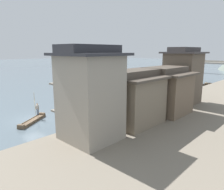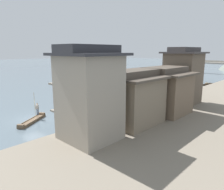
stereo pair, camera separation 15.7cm
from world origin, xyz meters
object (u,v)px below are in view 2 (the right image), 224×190
Objects in this scene: boat_moored_nearest at (207,84)px; house_waterfront_second at (132,97)px; boat_moored_second at (107,97)px; boat_midriver_upstream at (116,105)px; mooring_post_dock_near at (103,116)px; stone_bridge at (219,65)px; boat_upstream_distant at (188,90)px; boat_midriver_drifting at (94,118)px; boatman_person at (37,108)px; boat_moored_third at (190,77)px; boat_foreground_poled at (32,121)px; house_waterfront_nearest at (89,94)px; boat_moored_far at (154,99)px; mooring_post_dock_mid at (134,106)px; house_waterfront_narrow at (183,76)px; house_waterfront_tall at (164,90)px.

house_waterfront_second reaches higher than boat_moored_nearest.
boat_midriver_upstream is at bearing -30.09° from boat_moored_second.
stone_bridge is at bearing 96.68° from mooring_post_dock_near.
boat_moored_nearest is at bearing 84.56° from boat_midriver_upstream.
house_waterfront_second is at bearing -78.79° from boat_upstream_distant.
boat_midriver_drifting is 6.34m from house_waterfront_second.
house_waterfront_second is at bearing 13.99° from boat_midriver_drifting.
boatman_person is 57.80m from boat_moored_third.
boat_foreground_poled reaches higher than boat_moored_third.
house_waterfront_nearest is (5.08, -4.96, 4.64)m from boat_midriver_drifting.
boat_moored_far is 0.65× the size of house_waterfront_nearest.
boatman_person is 0.65× the size of boat_upstream_distant.
boat_midriver_drifting is 3.80× the size of mooring_post_dock_mid.
house_waterfront_narrow reaches higher than boat_moored_second.
house_waterfront_second and house_waterfront_tall have the same top height.
house_waterfront_second is (5.24, 1.31, 3.33)m from boat_midriver_drifting.
boat_moored_far is 9.74m from house_waterfront_tall.
boat_upstream_distant is at bearing 80.52° from boatman_person.
mooring_post_dock_near reaches higher than boat_moored_third.
boat_foreground_poled is 1.07× the size of boat_midriver_upstream.
house_waterfront_tall is (5.83, -21.19, 3.47)m from boat_upstream_distant.
boat_midriver_drifting is 4.28× the size of mooring_post_dock_near.
boat_midriver_drifting is 0.52× the size of house_waterfront_tall.
house_waterfront_tall is (5.52, -31.74, 3.38)m from boat_moored_nearest.
boat_midriver_drifting is at bearing 38.96° from boatman_person.
boat_moored_second is 0.76× the size of house_waterfront_tall.
house_waterfront_narrow reaches higher than mooring_post_dock_mid.
boat_foreground_poled is at bearing -103.19° from boat_moored_far.
mooring_post_dock_near is at bearing -77.09° from boat_moored_third.
boat_midriver_drifting is (0.25, -14.72, -0.00)m from boat_moored_far.
house_waterfront_second is (5.49, -13.42, 3.32)m from boat_moored_far.
boat_midriver_upstream is (2.12, 13.41, -0.04)m from boat_foreground_poled.
boat_foreground_poled is at bearing -89.16° from stone_bridge.
house_waterfront_second is 7.10× the size of mooring_post_dock_mid.
boatman_person is at bearing 123.54° from boat_foreground_poled.
house_waterfront_tall is at bearing 0.92° from boat_midriver_upstream.
boat_midriver_drifting is 69.06m from stone_bridge.
boat_moored_second is 6.24× the size of mooring_post_dock_near.
boat_moored_nearest is 0.95× the size of boat_midriver_upstream.
boat_foreground_poled is 23.08m from house_waterfront_narrow.
house_waterfront_nearest reaches higher than boat_moored_third.
house_waterfront_nearest reaches higher than boatman_person.
house_waterfront_nearest is (10.15, 0.91, 4.76)m from boat_foreground_poled.
house_waterfront_tall is at bearing -84.50° from house_waterfront_narrow.
boat_foreground_poled is at bearing -174.89° from house_waterfront_nearest.
mooring_post_dock_near reaches higher than boat_midriver_drifting.
boat_moored_nearest is 44.90m from house_waterfront_nearest.
house_waterfront_narrow is (4.88, -25.05, 4.69)m from boat_moored_nearest.
house_waterfront_tall reaches higher than boat_midriver_drifting.
stone_bridge is (-11.14, 54.34, -1.50)m from house_waterfront_narrow.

